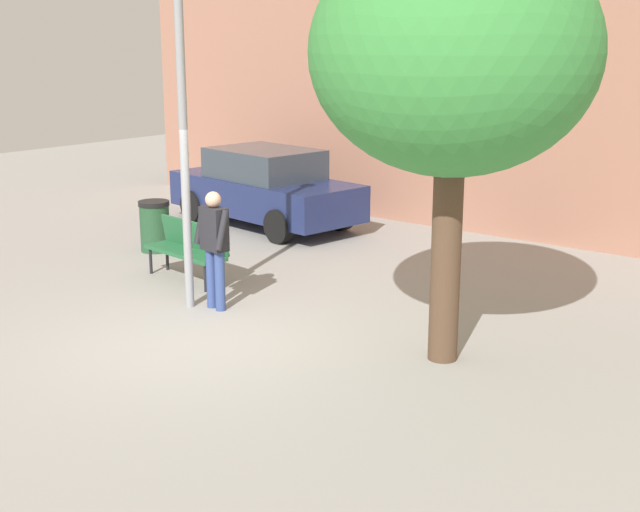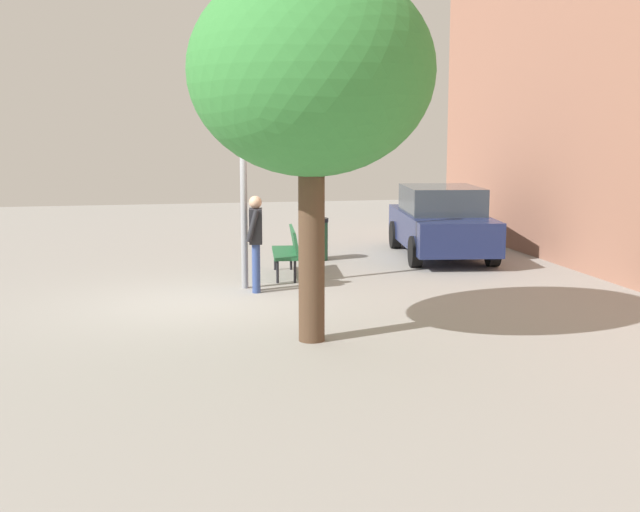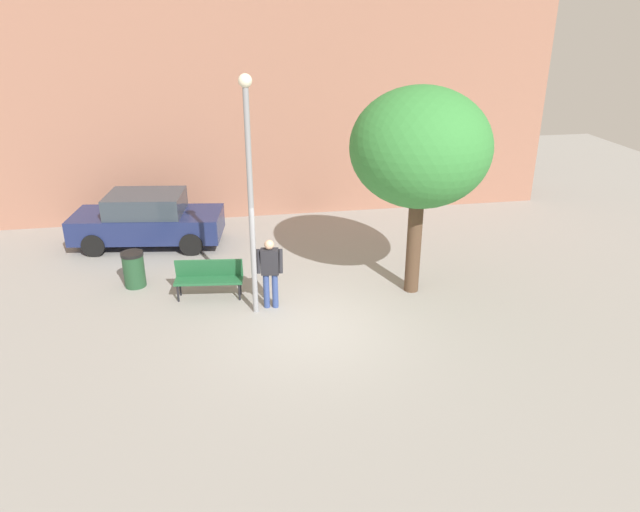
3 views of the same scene
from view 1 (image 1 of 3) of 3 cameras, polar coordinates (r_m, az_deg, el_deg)
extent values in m
plane|color=gray|center=(10.91, -7.70, -5.65)|extent=(36.00, 36.00, 0.00)
cube|color=#9E6B56|center=(17.30, 13.37, 15.42)|extent=(18.23, 2.00, 8.26)
cylinder|color=gray|center=(11.80, -9.08, 8.30)|extent=(0.12, 0.12, 4.99)
cylinder|color=#334784|center=(11.96, -6.67, -1.66)|extent=(0.14, 0.14, 0.85)
cylinder|color=#334784|center=(12.11, -7.24, -1.47)|extent=(0.14, 0.14, 0.85)
cube|color=#232328|center=(11.86, -7.06, 1.80)|extent=(0.43, 0.27, 0.60)
sphere|color=tan|center=(11.78, -7.12, 3.75)|extent=(0.22, 0.22, 0.22)
cylinder|color=#232328|center=(11.63, -6.53, 1.72)|extent=(0.12, 0.24, 0.55)
cylinder|color=#232328|center=(12.02, -7.97, 2.09)|extent=(0.12, 0.24, 0.55)
cube|color=#236038|center=(13.50, -8.97, 0.23)|extent=(1.64, 0.63, 0.06)
cube|color=#236038|center=(13.55, -8.36, 1.40)|extent=(1.60, 0.32, 0.44)
cylinder|color=black|center=(12.90, -7.62, -1.48)|extent=(0.05, 0.05, 0.42)
cylinder|color=black|center=(14.04, -11.19, -0.32)|extent=(0.05, 0.05, 0.42)
cylinder|color=black|center=(13.09, -6.51, -1.21)|extent=(0.05, 0.05, 0.42)
cylinder|color=black|center=(14.22, -10.12, -0.09)|extent=(0.05, 0.05, 0.42)
cylinder|color=#503A28|center=(9.99, 8.37, -0.25)|extent=(0.35, 0.35, 2.43)
ellipsoid|color=#38893C|center=(9.67, 8.88, 13.23)|extent=(3.18, 3.18, 2.71)
cube|color=navy|center=(17.25, -3.68, 4.06)|extent=(4.40, 2.28, 0.70)
cube|color=#333D47|center=(17.15, -3.72, 6.13)|extent=(2.30, 1.85, 0.60)
cylinder|color=black|center=(16.86, 1.38, 2.80)|extent=(0.66, 0.31, 0.64)
cylinder|color=black|center=(15.79, -2.74, 1.99)|extent=(0.66, 0.31, 0.64)
cylinder|color=black|center=(18.83, -4.44, 4.00)|extent=(0.66, 0.31, 0.64)
cylinder|color=black|center=(17.88, -8.42, 3.33)|extent=(0.66, 0.31, 0.64)
cylinder|color=#234C2D|center=(15.46, -10.92, 1.82)|extent=(0.52, 0.52, 0.82)
cylinder|color=black|center=(15.37, -11.00, 3.46)|extent=(0.55, 0.55, 0.08)
camera|label=2|loc=(8.65, 80.05, -3.52)|focal=46.68mm
camera|label=3|loc=(10.55, -80.25, 18.29)|focal=33.45mm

